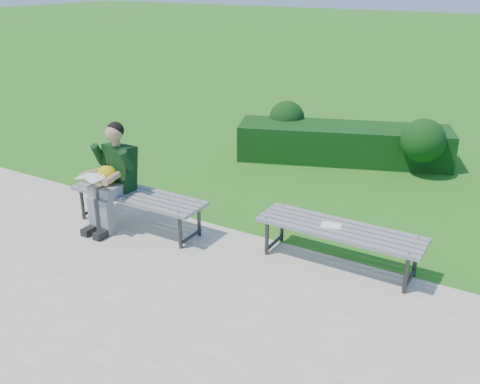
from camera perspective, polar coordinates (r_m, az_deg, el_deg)
ground at (r=6.71m, az=-0.79°, el=-4.14°), size 80.00×80.00×0.00m
walkway at (r=5.49m, az=-10.50°, el=-11.09°), size 30.00×3.50×0.02m
hedge at (r=9.23m, az=11.31°, el=5.44°), size 3.60×2.04×0.91m
bench_left at (r=6.72m, az=-10.85°, el=-0.63°), size 1.80×0.50×0.46m
bench_right at (r=5.85m, az=10.59°, el=-4.25°), size 1.80×0.50×0.46m
seated_boy at (r=6.74m, az=-13.49°, el=1.96°), size 0.56×0.76×1.31m
paper_sheet at (r=5.85m, az=9.72°, el=-3.53°), size 0.26×0.21×0.01m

